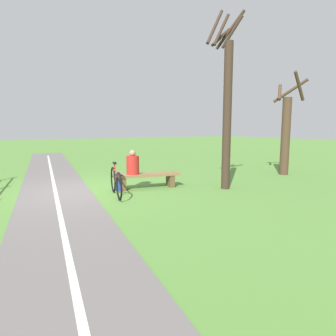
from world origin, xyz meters
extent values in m
plane|color=#548438|center=(0.00, 0.00, 0.00)|extent=(80.00, 80.00, 0.00)
cube|color=#66605E|center=(1.07, 4.00, 0.01)|extent=(5.89, 35.99, 0.02)
cube|color=silver|center=(1.07, 4.00, 0.02)|extent=(3.64, 31.81, 0.00)
cube|color=brown|center=(-1.96, 0.50, 0.42)|extent=(2.09, 0.76, 0.08)
cube|color=brown|center=(-2.71, 0.62, 0.19)|extent=(0.22, 0.42, 0.38)
cube|color=brown|center=(-1.20, 0.38, 0.19)|extent=(0.22, 0.42, 0.38)
cylinder|color=#B2231E|center=(-1.52, 0.43, 0.73)|extent=(0.43, 0.43, 0.55)
sphere|color=#9E755B|center=(-1.52, 0.43, 1.10)|extent=(0.19, 0.19, 0.19)
torus|color=black|center=(-0.68, 1.54, 0.37)|extent=(0.18, 0.73, 0.74)
torus|color=black|center=(-0.87, 0.54, 0.37)|extent=(0.18, 0.73, 0.74)
cylinder|color=red|center=(-0.78, 1.04, 0.68)|extent=(0.19, 0.86, 0.04)
cylinder|color=red|center=(-0.75, 1.19, 0.52)|extent=(0.15, 0.62, 0.34)
cylinder|color=red|center=(-0.80, 0.89, 0.78)|extent=(0.03, 0.03, 0.20)
cube|color=black|center=(-0.80, 0.89, 0.89)|extent=(0.11, 0.21, 0.05)
cube|color=navy|center=(-1.09, 0.37, 0.24)|extent=(0.26, 0.38, 0.48)
cube|color=#2A438C|center=(-1.21, 0.39, 0.17)|extent=(0.08, 0.25, 0.21)
cylinder|color=#473323|center=(-7.81, 0.74, 1.50)|extent=(0.34, 0.34, 2.99)
cylinder|color=#473323|center=(-8.34, 0.43, 3.30)|extent=(0.77, 1.17, 0.91)
cylinder|color=#473323|center=(-7.62, 0.52, 3.19)|extent=(0.59, 0.52, 0.68)
cylinder|color=#473323|center=(-7.92, 1.14, 3.37)|extent=(0.92, 0.35, 1.03)
cylinder|color=#38281E|center=(-4.02, 1.72, 2.15)|extent=(0.25, 0.25, 4.30)
cylinder|color=#38281E|center=(-4.28, 1.44, 4.71)|extent=(0.67, 0.65, 1.08)
cylinder|color=#38281E|center=(-3.98, 1.39, 4.48)|extent=(0.73, 0.16, 0.63)
cylinder|color=#38281E|center=(-3.81, 1.31, 4.77)|extent=(0.92, 0.52, 1.19)
cylinder|color=#38281E|center=(-4.25, 1.56, 4.62)|extent=(0.43, 0.59, 0.88)
cylinder|color=#38281E|center=(-3.96, 1.43, 4.68)|extent=(0.67, 0.21, 1.00)
camera|label=1|loc=(1.84, 8.60, 1.87)|focal=31.62mm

